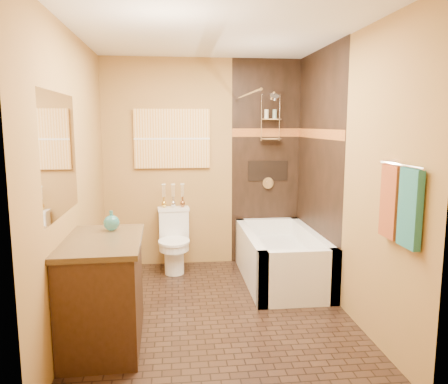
{
  "coord_description": "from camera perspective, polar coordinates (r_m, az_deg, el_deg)",
  "views": [
    {
      "loc": [
        -0.36,
        -3.8,
        1.72
      ],
      "look_at": [
        0.13,
        0.4,
        1.06
      ],
      "focal_mm": 35.0,
      "sensor_mm": 36.0,
      "label": 1
    }
  ],
  "objects": [
    {
      "name": "alcove_tile_back",
      "position": [
        5.43,
        5.5,
        3.83
      ],
      "size": [
        0.85,
        0.01,
        2.5
      ],
      "primitive_type": "cube",
      "color": "black",
      "rests_on": "wall_back"
    },
    {
      "name": "curtain_rod",
      "position": [
        4.62,
        2.94,
        12.54
      ],
      "size": [
        0.03,
        1.55,
        0.03
      ],
      "primitive_type": "cylinder",
      "rotation": [
        1.57,
        0.0,
        0.0
      ],
      "color": "silver",
      "rests_on": "wall_back"
    },
    {
      "name": "wall_right",
      "position": [
        4.13,
        15.62,
        1.98
      ],
      "size": [
        0.02,
        3.0,
        2.5
      ],
      "primitive_type": "cube",
      "color": "#A4733F",
      "rests_on": "floor"
    },
    {
      "name": "towel_bar",
      "position": [
        3.15,
        22.11,
        3.27
      ],
      "size": [
        0.02,
        0.55,
        0.02
      ],
      "primitive_type": "cylinder",
      "rotation": [
        1.57,
        0.0,
        0.0
      ],
      "color": "silver",
      "rests_on": "wall_right"
    },
    {
      "name": "wall_left",
      "position": [
        3.92,
        -18.94,
        1.47
      ],
      "size": [
        0.02,
        3.0,
        2.5
      ],
      "primitive_type": "cube",
      "color": "#A4733F",
      "rests_on": "floor"
    },
    {
      "name": "teal_bottle",
      "position": [
        3.7,
        -14.49,
        -3.65
      ],
      "size": [
        0.13,
        0.13,
        0.21
      ],
      "primitive_type": null,
      "rotation": [
        0.0,
        0.0,
        -0.01
      ],
      "color": "teal",
      "rests_on": "vanity"
    },
    {
      "name": "towel_teal",
      "position": [
        3.08,
        23.14,
        -1.99
      ],
      "size": [
        0.05,
        0.22,
        0.52
      ],
      "primitive_type": "cube",
      "color": "#206C62",
      "rests_on": "towel_bar"
    },
    {
      "name": "shower_fixtures",
      "position": [
        5.31,
        6.08,
        8.2
      ],
      "size": [
        0.24,
        0.33,
        1.16
      ],
      "color": "silver",
      "rests_on": "floor"
    },
    {
      "name": "bud_vases",
      "position": [
        5.26,
        -6.66,
        -0.38
      ],
      "size": [
        0.28,
        0.06,
        0.28
      ],
      "color": "gold",
      "rests_on": "toilet"
    },
    {
      "name": "vanity_mirror",
      "position": [
        3.43,
        -20.62,
        4.6
      ],
      "size": [
        0.01,
        1.0,
        0.9
      ],
      "primitive_type": "cube",
      "color": "white",
      "rests_on": "wall_left"
    },
    {
      "name": "sunset_painting",
      "position": [
        5.28,
        -6.79,
        6.93
      ],
      "size": [
        0.9,
        0.04,
        0.7
      ],
      "primitive_type": "cube",
      "color": "gold",
      "rests_on": "wall_back"
    },
    {
      "name": "ceiling",
      "position": [
        3.9,
        -1.25,
        20.38
      ],
      "size": [
        3.0,
        3.0,
        0.0
      ],
      "primitive_type": "plane",
      "color": "silver",
      "rests_on": "wall_back"
    },
    {
      "name": "wall_front",
      "position": [
        2.37,
        2.23,
        -2.57
      ],
      "size": [
        2.4,
        0.02,
        2.5
      ],
      "primitive_type": "cube",
      "color": "#A4733F",
      "rests_on": "floor"
    },
    {
      "name": "toilet",
      "position": [
        5.2,
        -6.56,
        -6.26
      ],
      "size": [
        0.38,
        0.56,
        0.73
      ],
      "rotation": [
        0.0,
        0.0,
        0.07
      ],
      "color": "white",
      "rests_on": "floor"
    },
    {
      "name": "alcove_niche",
      "position": [
        5.44,
        5.75,
        2.77
      ],
      "size": [
        0.5,
        0.01,
        0.25
      ],
      "primitive_type": "cube",
      "color": "black",
      "rests_on": "alcove_tile_back"
    },
    {
      "name": "mosaic_band_right",
      "position": [
        4.8,
        12.17,
        7.45
      ],
      "size": [
        0.01,
        1.5,
        0.1
      ],
      "primitive_type": "cube",
      "color": "#92421A",
      "rests_on": "alcove_tile_right"
    },
    {
      "name": "wall_back",
      "position": [
        5.33,
        -2.72,
        3.77
      ],
      "size": [
        2.4,
        0.02,
        2.5
      ],
      "primitive_type": "cube",
      "color": "#A4733F",
      "rests_on": "floor"
    },
    {
      "name": "bathtub",
      "position": [
        4.93,
        7.42,
        -8.95
      ],
      "size": [
        0.8,
        1.5,
        0.55
      ],
      "color": "white",
      "rests_on": "floor"
    },
    {
      "name": "mosaic_band_back",
      "position": [
        5.4,
        5.58,
        7.73
      ],
      "size": [
        0.85,
        0.01,
        0.1
      ],
      "primitive_type": "cube",
      "color": "#92421A",
      "rests_on": "alcove_tile_back"
    },
    {
      "name": "towel_rust",
      "position": [
        3.3,
        20.92,
        -1.16
      ],
      "size": [
        0.05,
        0.22,
        0.52
      ],
      "primitive_type": "cube",
      "color": "#9C3D1C",
      "rests_on": "towel_bar"
    },
    {
      "name": "floor",
      "position": [
        4.19,
        -1.14,
        -15.42
      ],
      "size": [
        3.0,
        3.0,
        0.0
      ],
      "primitive_type": "plane",
      "color": "black",
      "rests_on": "ground"
    },
    {
      "name": "vanity",
      "position": [
        3.61,
        -15.52,
        -12.44
      ],
      "size": [
        0.61,
        0.98,
        0.85
      ],
      "rotation": [
        0.0,
        0.0,
        0.02
      ],
      "color": "black",
      "rests_on": "floor"
    },
    {
      "name": "alcove_tile_right",
      "position": [
        4.83,
        12.14,
        3.05
      ],
      "size": [
        0.01,
        1.5,
        2.5
      ],
      "primitive_type": "cube",
      "color": "black",
      "rests_on": "wall_right"
    }
  ]
}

